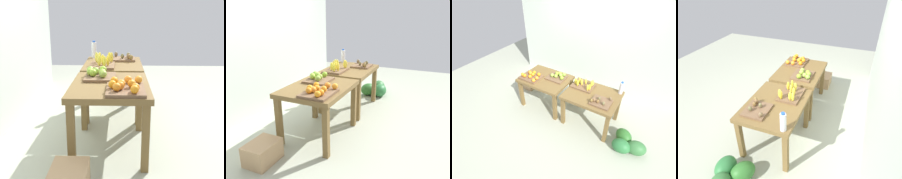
{
  "view_description": "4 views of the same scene",
  "coord_description": "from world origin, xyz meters",
  "views": [
    {
      "loc": [
        -3.35,
        -0.11,
        1.48
      ],
      "look_at": [
        -0.05,
        -0.0,
        0.52
      ],
      "focal_mm": 44.97,
      "sensor_mm": 36.0,
      "label": 1
    },
    {
      "loc": [
        -3.17,
        -1.46,
        1.69
      ],
      "look_at": [
        0.05,
        -0.01,
        0.5
      ],
      "focal_mm": 37.19,
      "sensor_mm": 36.0,
      "label": 2
    },
    {
      "loc": [
        1.51,
        -2.6,
        2.84
      ],
      "look_at": [
        -0.09,
        0.01,
        0.58
      ],
      "focal_mm": 28.49,
      "sensor_mm": 36.0,
      "label": 3
    },
    {
      "loc": [
        2.63,
        1.02,
        2.43
      ],
      "look_at": [
        -0.1,
        -0.03,
        0.57
      ],
      "focal_mm": 32.33,
      "sensor_mm": 36.0,
      "label": 4
    }
  ],
  "objects": [
    {
      "name": "water_bottle",
      "position": [
        1.01,
        0.31,
        0.85
      ],
      "size": [
        0.08,
        0.08,
        0.26
      ],
      "color": "silver",
      "rests_on": "display_table_right"
    },
    {
      "name": "orange_bin",
      "position": [
        -0.83,
        -0.15,
        0.77
      ],
      "size": [
        0.46,
        0.36,
        0.11
      ],
      "color": "brown",
      "rests_on": "display_table_left"
    },
    {
      "name": "ground_plane",
      "position": [
        0.0,
        0.0,
        0.0
      ],
      "size": [
        8.0,
        8.0,
        0.0
      ],
      "primitive_type": "plane",
      "color": "#AAAF9A"
    },
    {
      "name": "banana_crate",
      "position": [
        0.3,
        0.13,
        0.78
      ],
      "size": [
        0.44,
        0.32,
        0.17
      ],
      "color": "brown",
      "rests_on": "display_table_right"
    },
    {
      "name": "watermelon_pile",
      "position": [
        1.43,
        -0.27,
        0.13
      ],
      "size": [
        0.67,
        0.58,
        0.26
      ],
      "color": "#346E37",
      "rests_on": "ground_plane"
    },
    {
      "name": "display_table_right",
      "position": [
        0.56,
        0.0,
        0.62
      ],
      "size": [
        1.04,
        0.8,
        0.73
      ],
      "color": "brown",
      "rests_on": "ground_plane"
    },
    {
      "name": "display_table_left",
      "position": [
        -0.56,
        0.0,
        0.62
      ],
      "size": [
        1.04,
        0.8,
        0.73
      ],
      "color": "brown",
      "rests_on": "ground_plane"
    },
    {
      "name": "apple_bin",
      "position": [
        -0.33,
        0.13,
        0.77
      ],
      "size": [
        0.4,
        0.35,
        0.11
      ],
      "color": "brown",
      "rests_on": "display_table_left"
    },
    {
      "name": "kiwi_bin",
      "position": [
        0.79,
        -0.16,
        0.76
      ],
      "size": [
        0.36,
        0.32,
        0.1
      ],
      "color": "brown",
      "rests_on": "display_table_right"
    }
  ]
}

